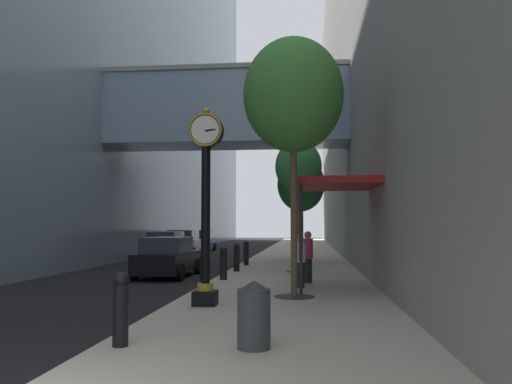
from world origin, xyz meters
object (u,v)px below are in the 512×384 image
Objects in this scene: trash_bin at (254,314)px; car_black_trailing at (168,257)px; street_tree_mid_near at (298,168)px; car_white_far at (184,243)px; bollard_fifth at (237,257)px; bollard_sixth at (246,252)px; bollard_nearest at (121,307)px; pedestrian_walking at (300,259)px; street_tree_near at (293,96)px; bollard_fourth at (224,262)px; bollard_third at (205,270)px; street_tree_mid_far at (301,185)px; car_blue_mid at (200,241)px; car_red_near at (167,247)px; pedestrian_by_clock at (308,255)px; street_clock at (206,195)px.

trash_bin is 0.24× the size of car_black_trailing.
street_tree_mid_near is 15.52m from car_white_far.
car_white_far is at bearing 106.01° from trash_bin.
bollard_fifth is 3.35m from bollard_sixth.
car_white_far is (-5.40, 26.26, 0.09)m from bollard_nearest.
pedestrian_walking is at bearing -72.60° from bollard_sixth.
bollard_fifth is at bearing 117.00° from pedestrian_walking.
street_tree_near is at bearing -90.00° from street_tree_mid_near.
bollard_sixth is at bearing 90.00° from bollard_nearest.
bollard_fourth is 17.09m from car_white_far.
pedestrian_walking is (2.72, 1.35, 0.25)m from bollard_third.
car_blue_mid is (-8.07, 10.98, -3.53)m from street_tree_mid_far.
car_white_far is at bearing 111.46° from street_tree_near.
car_white_far is (-0.42, 5.73, 0.01)m from car_red_near.
car_blue_mid is at bearing 90.85° from car_white_far.
street_tree_near is (2.59, -10.81, 4.85)m from bollard_sixth.
trash_bin is 0.61× the size of pedestrian_by_clock.
bollard_nearest is at bearing -90.00° from bollard_fourth.
car_white_far reaches higher than trash_bin.
car_white_far reaches higher than bollard_third.
car_blue_mid reaches higher than bollard_fifth.
pedestrian_walking is at bearing 26.31° from bollard_third.
bollard_third is 0.27× the size of car_black_trailing.
trash_bin is 8.02m from pedestrian_walking.
bollard_sixth is (0.00, 3.35, 0.00)m from bollard_fifth.
bollard_sixth is at bearing 60.46° from car_black_trailing.
trash_bin is at bearing -76.60° from car_blue_mid.
car_red_near is at bearing 115.39° from bollard_fourth.
bollard_fifth is at bearing 109.18° from street_tree_near.
bollard_nearest is 16.74m from bollard_sixth.
bollard_sixth is 5.25m from car_black_trailing.
bollard_sixth is 10.95m from car_white_far.
bollard_fourth is 0.27× the size of car_red_near.
pedestrian_walking is 1.29m from pedestrian_by_clock.
car_blue_mid is at bearing 107.23° from street_tree_near.
car_blue_mid is (-5.48, 25.27, 0.06)m from bollard_third.
street_clock is 3.21m from bollard_third.
street_tree_mid_near is 20.52m from car_blue_mid.
street_tree_mid_far is (0.00, 15.06, -1.26)m from street_tree_near.
street_tree_mid_near is at bearing 87.99° from trash_bin.
pedestrian_by_clock is at bearing -27.19° from car_black_trailing.
bollard_sixth is 0.20× the size of street_tree_mid_far.
bollard_third is at bearing -77.77° from car_blue_mid.
bollard_fifth is (0.00, 13.39, 0.00)m from bollard_nearest.
trash_bin is at bearing -78.00° from bollard_fourth.
street_tree_mid_near reaches higher than bollard_third.
bollard_third is 3.35m from bollard_fourth.
bollard_sixth is 6.26m from car_red_near.
pedestrian_by_clock is at bearing -53.97° from bollard_fifth.
bollard_nearest is at bearing -90.00° from bollard_third.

